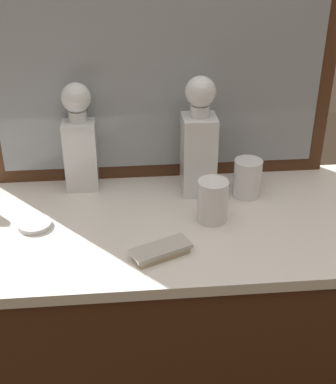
% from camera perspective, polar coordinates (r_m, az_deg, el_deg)
% --- Properties ---
extents(dresser, '(1.29, 0.53, 0.90)m').
position_cam_1_polar(dresser, '(1.61, 0.00, -16.72)').
color(dresser, '#472816').
rests_on(dresser, ground_plane).
extents(dresser_mirror, '(0.94, 0.03, 0.71)m').
position_cam_1_polar(dresser_mirror, '(1.41, -0.95, 14.75)').
color(dresser_mirror, '#472816').
rests_on(dresser_mirror, dresser).
extents(crystal_decanter_front, '(0.09, 0.09, 0.29)m').
position_cam_1_polar(crystal_decanter_front, '(1.44, -9.42, 4.87)').
color(crystal_decanter_front, white).
rests_on(crystal_decanter_front, dresser).
extents(crystal_decanter_right, '(0.09, 0.09, 0.32)m').
position_cam_1_polar(crystal_decanter_right, '(1.39, 3.33, 4.81)').
color(crystal_decanter_right, white).
rests_on(crystal_decanter_right, dresser).
extents(crystal_tumbler_left, '(0.07, 0.07, 0.10)m').
position_cam_1_polar(crystal_tumbler_left, '(1.42, 8.53, 1.35)').
color(crystal_tumbler_left, white).
rests_on(crystal_tumbler_left, dresser).
extents(crystal_tumbler_far_left, '(0.08, 0.08, 0.11)m').
position_cam_1_polar(crystal_tumbler_far_left, '(1.30, 4.82, -1.12)').
color(crystal_tumbler_far_left, white).
rests_on(crystal_tumbler_far_left, dresser).
extents(silver_brush_left, '(0.15, 0.11, 0.02)m').
position_cam_1_polar(silver_brush_left, '(1.19, -0.76, -6.37)').
color(silver_brush_left, '#B7A88C').
rests_on(silver_brush_left, dresser).
extents(porcelain_dish, '(0.08, 0.08, 0.01)m').
position_cam_1_polar(porcelain_dish, '(1.33, -14.19, -3.52)').
color(porcelain_dish, silver).
rests_on(porcelain_dish, dresser).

